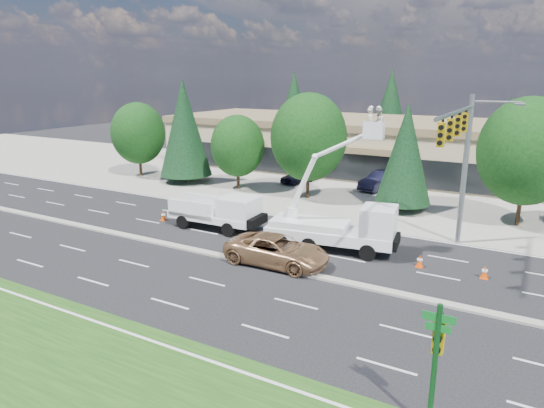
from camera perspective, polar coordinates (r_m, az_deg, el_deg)
The scene contains 26 objects.
ground at distance 27.27m, azimuth -3.63°, elevation -6.72°, with size 140.00×140.00×0.00m, color black.
concrete_apron at distance 44.64m, azimuth 10.43°, elevation 1.65°, with size 140.00×22.00×0.01m, color gray.
grass_verge at distance 18.99m, azimuth -26.70°, elevation -18.71°, with size 140.00×10.00×0.01m, color #184012.
road_median at distance 27.25m, azimuth -3.64°, elevation -6.60°, with size 120.00×0.55×0.12m, color gray.
strip_mall at distance 53.53m, azimuth 14.11°, elevation 6.70°, with size 50.40×15.40×5.50m.
tree_front_a at distance 51.30m, azimuth -15.47°, elevation 8.02°, with size 5.40×5.40×7.49m.
tree_front_b at distance 47.20m, azimuth -10.28°, elevation 8.83°, with size 4.96×4.96×9.79m.
tree_front_c at distance 43.82m, azimuth -4.07°, elevation 6.83°, with size 4.84×4.84×6.71m.
tree_front_d at distance 40.27m, azimuth 4.33°, elevation 7.83°, with size 6.30×6.30×8.75m.
tree_front_e at distance 37.72m, azimuth 15.44°, elevation 5.75°, with size 4.15×4.15×8.18m.
tree_front_f at distance 36.56m, azimuth 27.78°, elevation 5.48°, with size 6.32×6.32×8.78m.
tree_back_a at distance 70.94m, azimuth 2.60°, elevation 11.36°, with size 5.40×5.40×10.64m.
tree_back_b at distance 65.84m, azimuth 13.74°, elevation 10.80°, with size 5.51×5.51×10.87m.
tree_back_c at distance 63.61m, azimuth 25.96°, elevation 8.11°, with size 3.95×3.95×7.79m.
signal_mast at distance 28.80m, azimuth 21.45°, elevation 5.93°, with size 2.76×10.16×9.00m.
street_sign_pole at distance 15.01m, azimuth 18.76°, elevation -16.31°, with size 0.90×0.44×4.00m.
utility_pickup at distance 32.59m, azimuth -6.11°, elevation -1.32°, with size 6.28×2.62×2.38m.
bucket_truck at distance 28.50m, azimuth 8.26°, elevation -2.00°, with size 7.78×3.39×8.46m.
traffic_cone_a at distance 35.46m, azimuth -12.67°, elevation -1.35°, with size 0.40×0.40×0.70m.
traffic_cone_b at distance 32.24m, azimuth -4.78°, elevation -2.66°, with size 0.40×0.40×0.70m.
traffic_cone_c at distance 29.82m, azimuth 2.07°, elevation -4.09°, with size 0.40×0.40×0.70m.
traffic_cone_d at distance 27.49m, azimuth 16.99°, elevation -6.43°, with size 0.40×0.40×0.70m.
traffic_cone_e at distance 27.16m, azimuth 23.74°, elevation -7.33°, with size 0.40×0.40×0.70m.
minivan at distance 26.53m, azimuth 0.58°, elevation -5.46°, with size 2.66×5.77×1.60m, color #AE7F54.
parked_car_west at distance 46.85m, azimuth 3.10°, elevation 3.33°, with size 1.59×3.95×1.35m, color black.
parked_car_east at distance 44.93m, azimuth 12.78°, elevation 2.70°, with size 1.77×5.09×1.68m, color black.
Camera 1 is at (13.89, -21.22, 10.01)m, focal length 32.00 mm.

